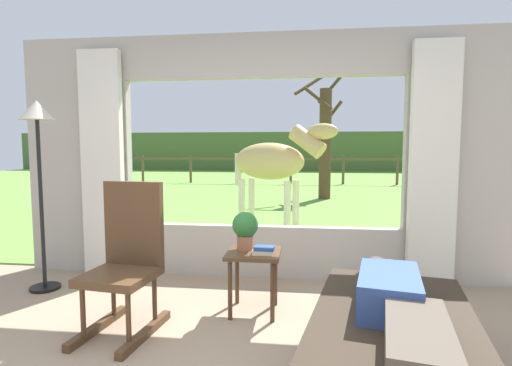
# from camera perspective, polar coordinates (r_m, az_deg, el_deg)

# --- Properties ---
(back_wall_with_window) EXTENTS (5.20, 0.12, 2.55)m
(back_wall_with_window) POSITION_cam_1_polar(r_m,az_deg,el_deg) (4.10, 0.76, 3.34)
(back_wall_with_window) COLOR #ADA599
(back_wall_with_window) RESTS_ON ground_plane
(curtain_panel_left) EXTENTS (0.44, 0.10, 2.40)m
(curtain_panel_left) POSITION_cam_1_polar(r_m,az_deg,el_deg) (4.47, -21.56, 2.50)
(curtain_panel_left) COLOR silver
(curtain_panel_left) RESTS_ON ground_plane
(curtain_panel_right) EXTENTS (0.44, 0.10, 2.40)m
(curtain_panel_right) POSITION_cam_1_polar(r_m,az_deg,el_deg) (4.13, 24.55, 2.22)
(curtain_panel_right) COLOR silver
(curtain_panel_right) RESTS_ON ground_plane
(outdoor_pasture_lawn) EXTENTS (36.00, 21.68, 0.02)m
(outdoor_pasture_lawn) POSITION_cam_1_polar(r_m,az_deg,el_deg) (15.04, 5.09, -0.18)
(outdoor_pasture_lawn) COLOR olive
(outdoor_pasture_lawn) RESTS_ON ground_plane
(distant_hill_ridge) EXTENTS (36.00, 2.00, 2.40)m
(distant_hill_ridge) POSITION_cam_1_polar(r_m,az_deg,el_deg) (24.82, 5.78, 4.61)
(distant_hill_ridge) COLOR #496233
(distant_hill_ridge) RESTS_ON ground_plane
(recliner_sofa) EXTENTS (1.22, 1.84, 0.42)m
(recliner_sofa) POSITION_cam_1_polar(r_m,az_deg,el_deg) (2.51, 19.46, -22.59)
(recliner_sofa) COLOR black
(recliner_sofa) RESTS_ON ground_plane
(reclining_person) EXTENTS (0.45, 1.43, 0.22)m
(reclining_person) POSITION_cam_1_polar(r_m,az_deg,el_deg) (2.34, 19.97, -16.53)
(reclining_person) COLOR #334C8C
(reclining_person) RESTS_ON recliner_sofa
(rocking_chair) EXTENTS (0.54, 0.73, 1.12)m
(rocking_chair) POSITION_cam_1_polar(r_m,az_deg,el_deg) (3.14, -18.41, -10.44)
(rocking_chair) COLOR #4C331E
(rocking_chair) RESTS_ON ground_plane
(side_table) EXTENTS (0.44, 0.44, 0.52)m
(side_table) POSITION_cam_1_polar(r_m,az_deg,el_deg) (3.30, -0.34, -11.59)
(side_table) COLOR #4C331E
(side_table) RESTS_ON ground_plane
(potted_plant) EXTENTS (0.22, 0.22, 0.32)m
(potted_plant) POSITION_cam_1_polar(r_m,az_deg,el_deg) (3.30, -1.60, -6.63)
(potted_plant) COLOR #9E6042
(potted_plant) RESTS_ON side_table
(book_stack) EXTENTS (0.18, 0.14, 0.06)m
(book_stack) POSITION_cam_1_polar(r_m,az_deg,el_deg) (3.20, 1.09, -9.83)
(book_stack) COLOR beige
(book_stack) RESTS_ON side_table
(floor_lamp_left) EXTENTS (0.32, 0.32, 1.82)m
(floor_lamp_left) POSITION_cam_1_polar(r_m,az_deg,el_deg) (4.24, -29.35, 5.77)
(floor_lamp_left) COLOR black
(floor_lamp_left) RESTS_ON ground_plane
(horse) EXTENTS (1.78, 1.07, 1.73)m
(horse) POSITION_cam_1_polar(r_m,az_deg,el_deg) (6.30, 2.54, 3.07)
(horse) COLOR tan
(horse) RESTS_ON outdoor_pasture_lawn
(pasture_tree) EXTENTS (1.48, 1.46, 3.53)m
(pasture_tree) POSITION_cam_1_polar(r_m,az_deg,el_deg) (10.68, 10.05, 6.43)
(pasture_tree) COLOR #4C3823
(pasture_tree) RESTS_ON outdoor_pasture_lawn
(pasture_fence_line) EXTENTS (16.10, 0.10, 1.10)m
(pasture_fence_line) POSITION_cam_1_polar(r_m,az_deg,el_deg) (15.14, 5.13, 2.64)
(pasture_fence_line) COLOR brown
(pasture_fence_line) RESTS_ON outdoor_pasture_lawn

